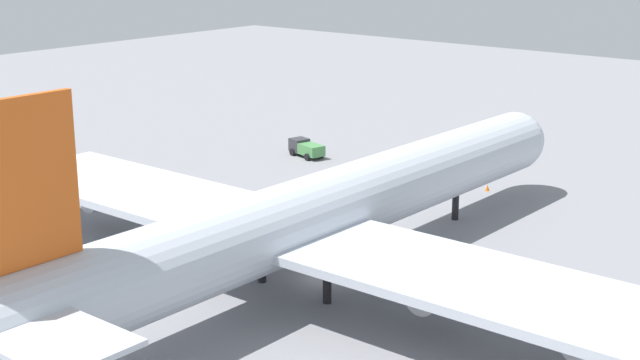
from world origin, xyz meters
name	(u,v)px	position (x,y,z in m)	size (l,w,h in m)	color
ground_plane	(320,280)	(0.00, 0.00, 0.00)	(294.60, 294.60, 0.00)	gray
cargo_airplane	(316,214)	(-0.46, 0.00, 5.99)	(73.65, 68.48, 19.59)	silver
fuel_truck	(306,148)	(32.30, 29.01, 1.17)	(3.50, 5.71, 2.13)	#333338
safety_cone_nose	(487,188)	(33.14, 2.76, 0.36)	(0.50, 0.50, 0.71)	orange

